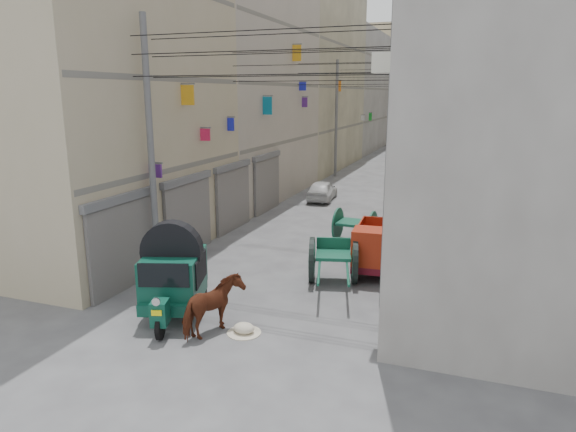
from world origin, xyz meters
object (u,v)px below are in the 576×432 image
at_px(second_cart, 355,225).
at_px(mini_truck, 376,250).
at_px(auto_rickshaw, 173,274).
at_px(distant_car_green, 415,150).
at_px(horse, 213,307).
at_px(distant_car_white, 322,190).
at_px(tonga_cart, 333,259).
at_px(feed_sack, 244,328).
at_px(distant_car_grey, 407,173).

bearing_deg(second_cart, mini_truck, -62.30).
relative_size(auto_rickshaw, distant_car_green, 0.68).
bearing_deg(mini_truck, horse, -121.50).
bearing_deg(horse, distant_car_green, -74.41).
bearing_deg(distant_car_white, horse, 92.00).
distance_m(horse, distant_car_white, 16.66).
xyz_separation_m(mini_truck, second_cart, (-1.46, 3.43, -0.10)).
bearing_deg(second_cart, distant_car_green, 96.50).
bearing_deg(tonga_cart, feed_sack, -120.27).
bearing_deg(horse, tonga_cart, -96.00).
bearing_deg(horse, feed_sack, -142.08).
relative_size(mini_truck, feed_sack, 5.82).
relative_size(tonga_cart, distant_car_green, 0.79).
distance_m(mini_truck, feed_sack, 5.81).
xyz_separation_m(second_cart, horse, (-1.45, -9.03, -0.00)).
relative_size(tonga_cart, horse, 2.01).
distance_m(mini_truck, horse, 6.31).
xyz_separation_m(distant_car_white, distant_car_grey, (3.59, 7.86, 0.02)).
height_order(mini_truck, horse, mini_truck).
height_order(distant_car_white, distant_car_grey, distant_car_grey).
bearing_deg(feed_sack, tonga_cart, 74.83).
bearing_deg(distant_car_white, mini_truck, 109.38).
xyz_separation_m(mini_truck, distant_car_green, (-2.46, 33.00, -0.19)).
relative_size(second_cart, horse, 0.96).
bearing_deg(mini_truck, second_cart, 109.09).
bearing_deg(distant_car_grey, distant_car_white, -98.27).
xyz_separation_m(tonga_cart, horse, (-1.81, -4.42, -0.04)).
distance_m(mini_truck, distant_car_green, 33.09).
distance_m(auto_rickshaw, distant_car_grey, 23.94).
distance_m(feed_sack, distant_car_grey, 24.14).
bearing_deg(auto_rickshaw, feed_sack, -27.87).
relative_size(feed_sack, distant_car_green, 0.12).
bearing_deg(auto_rickshaw, distant_car_green, 68.95).
relative_size(mini_truck, distant_car_white, 0.94).
xyz_separation_m(auto_rickshaw, second_cart, (2.94, 8.38, -0.44)).
bearing_deg(distant_car_white, tonga_cart, 102.65).
height_order(distant_car_white, distant_car_green, distant_car_green).
height_order(mini_truck, feed_sack, mini_truck).
height_order(feed_sack, horse, horse).
xyz_separation_m(mini_truck, horse, (-2.91, -5.60, -0.10)).
xyz_separation_m(tonga_cart, distant_car_white, (-3.89, 12.11, -0.19)).
bearing_deg(horse, auto_rickshaw, -7.13).
relative_size(second_cart, distant_car_grey, 0.46).
bearing_deg(distant_car_green, horse, 75.49).
xyz_separation_m(second_cart, distant_car_grey, (0.06, 15.36, -0.13)).
height_order(feed_sack, distant_car_green, distant_car_green).
distance_m(second_cart, horse, 9.15).
distance_m(distant_car_white, distant_car_grey, 8.64).
height_order(feed_sack, distant_car_grey, distant_car_grey).
height_order(second_cart, distant_car_white, second_cart).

